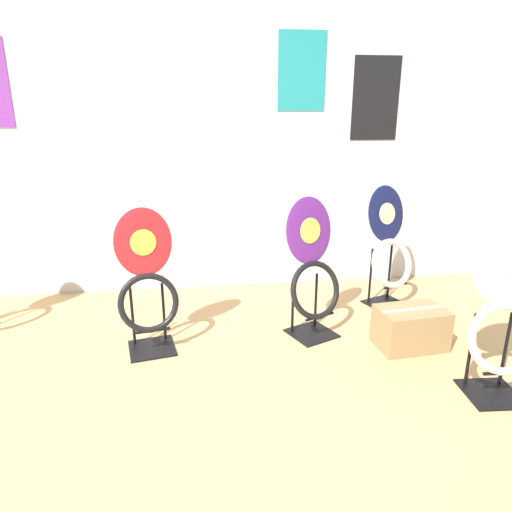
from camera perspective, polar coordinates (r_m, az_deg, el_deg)
The scene contains 7 objects.
ground_plane at distance 2.09m, azimuth -7.34°, elevation -26.28°, with size 14.00×14.00×0.00m, color tan.
wall_back at distance 3.71m, azimuth -8.47°, elevation 15.39°, with size 8.00×0.07×2.60m.
toilet_seat_display_purple_note at distance 2.99m, azimuth 7.09°, elevation -2.06°, with size 0.43×0.37×0.93m.
toilet_seat_display_crimson_swirl at distance 2.86m, azimuth -13.44°, elevation -4.01°, with size 0.39×0.33×0.90m.
toilet_seat_display_navy_moon at distance 3.58m, azimuth 16.35°, elevation 0.37°, with size 0.43×0.37×0.92m.
toilet_seat_display_white_plain at distance 2.64m, azimuth 28.59°, elevation -6.42°, with size 0.39×0.30×0.96m.
storage_box at distance 3.09m, azimuth 18.74°, elevation -8.51°, with size 0.44×0.31×0.26m.
Camera 1 is at (0.04, -1.50, 1.45)m, focal length 32.00 mm.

